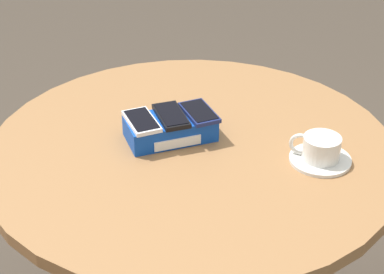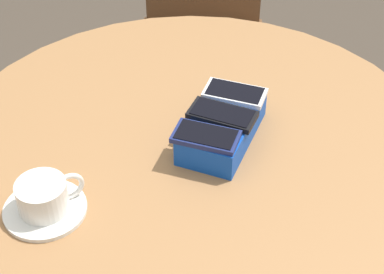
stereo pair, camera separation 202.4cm
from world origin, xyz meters
TOP-DOWN VIEW (x-y plane):
  - round_table at (0.00, 0.00)m, footprint 0.98×0.98m
  - phone_box at (-0.05, 0.04)m, footprint 0.23×0.15m
  - phone_white at (-0.12, 0.02)m, footprint 0.09×0.13m
  - phone_black at (-0.04, 0.04)m, footprint 0.08×0.13m
  - phone_navy at (0.02, 0.05)m, footprint 0.09×0.13m
  - saucer at (0.28, -0.11)m, footprint 0.14×0.14m
  - coffee_cup at (0.28, -0.11)m, footprint 0.11×0.09m
  - chair_near_window at (-0.75, -0.45)m, footprint 0.55×0.55m

SIDE VIEW (x-z plane):
  - chair_near_window at x=-0.75m, z-range 0.01..0.92m
  - round_table at x=0.00m, z-range 0.25..0.99m
  - saucer at x=0.28m, z-range 0.74..0.75m
  - phone_box at x=-0.05m, z-range 0.74..0.79m
  - coffee_cup at x=0.28m, z-range 0.75..0.81m
  - phone_navy at x=0.02m, z-range 0.79..0.81m
  - phone_white at x=-0.12m, z-range 0.79..0.81m
  - phone_black at x=-0.04m, z-range 0.79..0.81m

